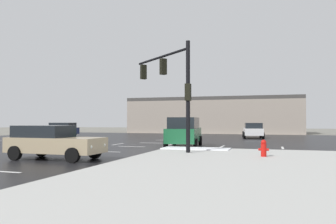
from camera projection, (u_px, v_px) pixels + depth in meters
ground_plane at (142, 145)px, 25.36m from camera, size 120.00×120.00×0.00m
road_asphalt at (142, 145)px, 25.36m from camera, size 44.00×44.00×0.02m
snow_strip_curbside at (196, 148)px, 20.06m from camera, size 4.00×1.60×0.06m
lane_markings at (151, 146)px, 23.68m from camera, size 36.15×36.15×0.01m
traffic_signal_mast at (172, 80)px, 19.32m from camera, size 4.52×4.08×5.95m
fire_hydrant at (264, 148)px, 15.82m from camera, size 0.48×0.26×0.79m
strip_building_background at (214, 115)px, 50.42m from camera, size 24.86×8.00×5.21m
sedan_tan at (53, 141)px, 15.78m from camera, size 4.57×2.10×1.58m
suv_green at (184, 131)px, 23.49m from camera, size 2.59×4.99×2.03m
sedan_navy at (59, 129)px, 37.66m from camera, size 4.61×2.20×1.58m
sedan_white at (253, 130)px, 34.82m from camera, size 2.43×4.68×1.58m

